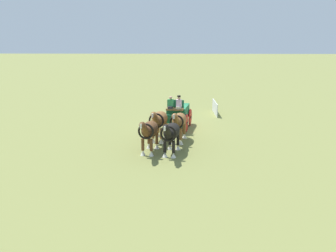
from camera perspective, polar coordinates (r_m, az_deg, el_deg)
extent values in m
plane|color=olive|center=(27.13, 1.61, -0.28)|extent=(220.00, 220.00, 0.00)
cube|color=#195B38|center=(26.86, 1.63, 2.20)|extent=(2.61, 1.72, 0.94)
cube|color=brown|center=(25.35, 1.07, 2.66)|extent=(0.76, 1.27, 0.12)
cube|color=#195B38|center=(25.10, 0.90, 1.07)|extent=(0.42, 1.08, 0.60)
cube|color=#195B38|center=(25.57, 1.20, 3.53)|extent=(0.26, 1.18, 0.55)
cube|color=red|center=(26.98, 1.62, 1.01)|extent=(2.65, 0.61, 0.16)
cylinder|color=red|center=(25.93, 2.91, 0.46)|extent=(1.25, 0.29, 1.26)
cylinder|color=black|center=(25.93, 2.91, 0.46)|extent=(0.23, 0.21, 0.20)
cylinder|color=red|center=(26.19, -0.38, 0.62)|extent=(1.25, 0.29, 1.26)
cylinder|color=black|center=(26.19, -0.38, 0.62)|extent=(0.23, 0.21, 0.20)
cylinder|color=red|center=(27.80, 3.51, 1.38)|extent=(1.25, 0.29, 1.26)
cylinder|color=black|center=(27.80, 3.51, 1.38)|extent=(0.23, 0.21, 0.20)
cylinder|color=red|center=(28.04, 0.43, 1.52)|extent=(1.25, 0.29, 1.26)
cylinder|color=black|center=(28.04, 0.43, 1.52)|extent=(0.23, 0.21, 0.20)
cylinder|color=brown|center=(24.57, 0.62, -0.17)|extent=(2.58, 0.54, 0.10)
cube|color=#BCB293|center=(25.15, 1.68, 2.89)|extent=(0.45, 0.38, 0.16)
cube|color=silver|center=(25.22, 1.73, 3.56)|extent=(0.30, 0.40, 0.55)
sphere|color=tan|center=(25.15, 1.73, 4.42)|extent=(0.22, 0.22, 0.22)
cylinder|color=black|center=(25.13, 1.74, 4.71)|extent=(0.24, 0.24, 0.08)
cube|color=#2D2D33|center=(25.26, 0.38, 2.95)|extent=(0.45, 0.38, 0.16)
cube|color=#338C4C|center=(25.32, 0.43, 3.61)|extent=(0.30, 0.40, 0.55)
sphere|color=tan|center=(25.25, 0.43, 4.47)|extent=(0.22, 0.22, 0.22)
ellipsoid|color=brown|center=(23.43, 1.77, 0.93)|extent=(2.24, 1.22, 0.87)
cylinder|color=brown|center=(22.86, 2.04, -1.30)|extent=(0.18, 0.18, 0.72)
cone|color=silver|center=(23.00, 2.03, -2.54)|extent=(0.30, 0.30, 0.31)
cylinder|color=brown|center=(22.94, 0.86, -1.24)|extent=(0.18, 0.18, 0.72)
cone|color=silver|center=(23.08, 0.85, -2.47)|extent=(0.30, 0.30, 0.31)
cylinder|color=brown|center=(24.27, 2.61, -0.38)|extent=(0.18, 0.18, 0.72)
cone|color=silver|center=(24.41, 2.60, -1.56)|extent=(0.30, 0.30, 0.31)
cylinder|color=brown|center=(24.35, 1.50, -0.33)|extent=(0.18, 0.18, 0.72)
cone|color=silver|center=(24.48, 1.49, -1.50)|extent=(0.30, 0.30, 0.31)
cylinder|color=brown|center=(22.07, 1.20, 1.15)|extent=(0.99, 0.52, 0.81)
ellipsoid|color=brown|center=(21.66, 1.03, 1.60)|extent=(0.64, 0.36, 0.32)
cube|color=silver|center=(21.39, 0.90, 1.44)|extent=(0.08, 0.11, 0.24)
torus|color=black|center=(22.49, 1.37, 0.64)|extent=(0.27, 0.91, 0.90)
cylinder|color=black|center=(24.56, 2.20, 0.83)|extent=(0.14, 0.14, 0.80)
ellipsoid|color=brown|center=(23.67, -1.33, 1.10)|extent=(2.21, 1.31, 0.97)
cylinder|color=brown|center=(23.11, -1.07, -1.17)|extent=(0.18, 0.18, 0.70)
cone|color=silver|center=(23.25, -1.06, -2.36)|extent=(0.30, 0.30, 0.30)
cylinder|color=brown|center=(23.23, -2.36, -1.10)|extent=(0.18, 0.18, 0.70)
cone|color=silver|center=(23.36, -2.35, -2.29)|extent=(0.30, 0.30, 0.30)
cylinder|color=brown|center=(24.48, -0.33, -0.29)|extent=(0.18, 0.18, 0.70)
cone|color=silver|center=(24.61, -0.33, -1.42)|extent=(0.30, 0.30, 0.30)
cylinder|color=brown|center=(24.60, -1.56, -0.23)|extent=(0.18, 0.18, 0.70)
cone|color=silver|center=(24.72, -1.55, -1.36)|extent=(0.30, 0.30, 0.30)
cylinder|color=brown|center=(22.34, -2.07, 1.37)|extent=(0.99, 0.52, 0.81)
ellipsoid|color=brown|center=(21.94, -2.30, 1.82)|extent=(0.64, 0.36, 0.32)
cube|color=silver|center=(21.67, -2.47, 1.67)|extent=(0.08, 0.11, 0.24)
torus|color=black|center=(22.76, -1.85, 0.83)|extent=(0.29, 1.00, 1.00)
cylinder|color=black|center=(24.77, -0.77, 0.98)|extent=(0.14, 0.14, 0.80)
ellipsoid|color=black|center=(20.96, 0.58, -0.83)|extent=(2.23, 1.25, 0.91)
cylinder|color=black|center=(20.42, 0.87, -3.34)|extent=(0.18, 0.18, 0.67)
cone|color=silver|center=(20.57, 0.87, -4.60)|extent=(0.30, 0.30, 0.29)
cylinder|color=black|center=(20.51, -0.50, -3.25)|extent=(0.18, 0.18, 0.67)
cone|color=silver|center=(20.66, -0.50, -4.51)|extent=(0.30, 0.30, 0.29)
cylinder|color=black|center=(21.81, 1.58, -2.20)|extent=(0.18, 0.18, 0.67)
cone|color=silver|center=(21.94, 1.57, -3.39)|extent=(0.30, 0.30, 0.29)
cylinder|color=black|center=(21.89, 0.29, -2.13)|extent=(0.18, 0.18, 0.67)
cone|color=silver|center=(22.03, 0.29, -3.32)|extent=(0.30, 0.30, 0.29)
cylinder|color=black|center=(19.61, -0.14, -0.69)|extent=(0.99, 0.52, 0.81)
ellipsoid|color=black|center=(19.20, -0.36, -0.22)|extent=(0.64, 0.36, 0.32)
cube|color=silver|center=(18.93, -0.54, -0.42)|extent=(0.08, 0.11, 0.24)
torus|color=black|center=(20.04, 0.07, -1.24)|extent=(0.28, 0.94, 0.94)
cylinder|color=black|center=(22.08, 1.11, -0.86)|extent=(0.14, 0.14, 0.80)
ellipsoid|color=brown|center=(21.22, -2.87, -0.50)|extent=(2.11, 1.23, 0.91)
cylinder|color=brown|center=(20.71, -2.65, -2.99)|extent=(0.18, 0.18, 0.71)
cone|color=silver|center=(20.87, -2.63, -4.31)|extent=(0.30, 0.30, 0.30)
cylinder|color=brown|center=(20.83, -3.98, -2.91)|extent=(0.18, 0.18, 0.71)
cone|color=silver|center=(20.99, -3.96, -4.22)|extent=(0.30, 0.30, 0.30)
cylinder|color=brown|center=(22.01, -1.78, -1.95)|extent=(0.18, 0.18, 0.71)
cone|color=silver|center=(22.15, -1.77, -3.20)|extent=(0.30, 0.30, 0.30)
cylinder|color=brown|center=(22.12, -3.03, -1.87)|extent=(0.18, 0.18, 0.71)
cone|color=silver|center=(22.27, -3.02, -3.12)|extent=(0.30, 0.30, 0.30)
cylinder|color=brown|center=(19.94, -3.78, -0.30)|extent=(0.99, 0.52, 0.81)
ellipsoid|color=brown|center=(19.53, -4.07, 0.17)|extent=(0.64, 0.36, 0.32)
cube|color=silver|center=(19.27, -4.29, -0.03)|extent=(0.08, 0.11, 0.24)
torus|color=black|center=(20.36, -3.49, -0.85)|extent=(0.28, 0.94, 0.94)
cylinder|color=black|center=(22.27, -2.21, -0.58)|extent=(0.14, 0.14, 0.80)
cube|color=silver|center=(32.07, 7.38, 2.86)|extent=(3.20, 0.15, 1.10)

